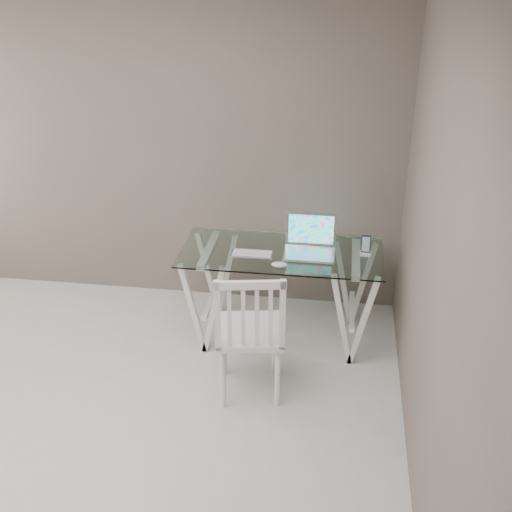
{
  "coord_description": "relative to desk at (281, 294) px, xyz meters",
  "views": [
    {
      "loc": [
        1.5,
        -2.61,
        2.86
      ],
      "look_at": [
        0.94,
        1.35,
        0.85
      ],
      "focal_mm": 45.0,
      "sensor_mm": 36.0,
      "label": 1
    }
  ],
  "objects": [
    {
      "name": "room",
      "position": [
        -1.15,
        -1.63,
        1.33
      ],
      "size": [
        4.5,
        4.52,
        2.71
      ],
      "color": "beige",
      "rests_on": "ground"
    },
    {
      "name": "desk",
      "position": [
        0.0,
        0.0,
        0.0
      ],
      "size": [
        1.5,
        0.7,
        0.75
      ],
      "color": "silver",
      "rests_on": "ground"
    },
    {
      "name": "chair",
      "position": [
        -0.13,
        -0.77,
        0.16
      ],
      "size": [
        0.52,
        0.52,
        0.98
      ],
      "rotation": [
        0.0,
        0.0,
        0.17
      ],
      "color": "white",
      "rests_on": "ground"
    },
    {
      "name": "laptop",
      "position": [
        0.21,
        0.04,
        0.43
      ],
      "size": [
        0.37,
        0.32,
        0.26
      ],
      "color": "#B9B9BE",
      "rests_on": "desk"
    },
    {
      "name": "keyboard",
      "position": [
        -0.21,
        -0.07,
        0.37
      ],
      "size": [
        0.31,
        0.13,
        0.01
      ],
      "primitive_type": "cube",
      "color": "silver",
      "rests_on": "desk"
    },
    {
      "name": "mouse",
      "position": [
        0.01,
        -0.24,
        0.38
      ],
      "size": [
        0.11,
        0.07,
        0.04
      ],
      "primitive_type": "ellipsoid",
      "color": "white",
      "rests_on": "desk"
    },
    {
      "name": "phone_dock",
      "position": [
        0.62,
        0.05,
        0.4
      ],
      "size": [
        0.08,
        0.08,
        0.15
      ],
      "color": "white",
      "rests_on": "desk"
    }
  ]
}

